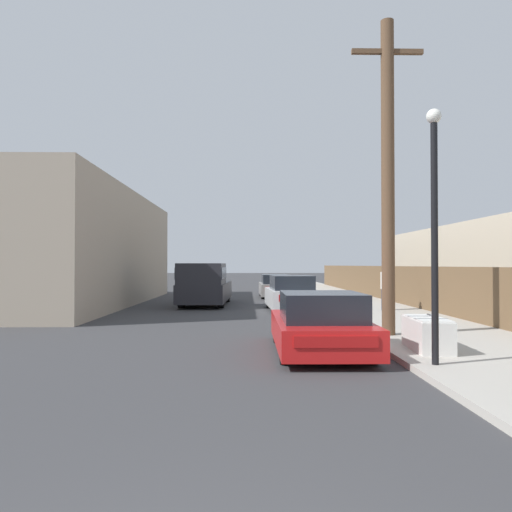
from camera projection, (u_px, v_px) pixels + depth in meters
name	position (u px, v px, depth m)	size (l,w,h in m)	color
sidewalk_curb	(343.00, 300.00, 25.55)	(4.20, 63.00, 0.12)	#ADA89E
discarded_fridge	(427.00, 334.00, 10.19)	(0.74, 1.60, 0.69)	silver
parked_sports_car_red	(320.00, 325.00, 10.52)	(1.90, 4.17, 1.29)	red
car_parked_mid	(291.00, 294.00, 20.28)	(2.01, 4.14, 1.42)	silver
car_parked_far	(275.00, 287.00, 28.38)	(1.74, 4.47, 1.31)	gray
pickup_truck	(205.00, 285.00, 22.61)	(2.20, 5.94, 1.92)	#232328
utility_pole	(388.00, 173.00, 12.46)	(1.80, 0.33, 7.88)	brown
street_lamp	(434.00, 215.00, 8.73)	(0.26, 0.26, 4.48)	black
wooden_fence	(395.00, 284.00, 23.21)	(0.08, 41.77, 1.68)	brown
building_left_block	(64.00, 249.00, 23.52)	(7.00, 17.38, 5.24)	tan
pedestrian	(385.00, 287.00, 19.12)	(0.34, 0.34, 1.71)	#282D42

